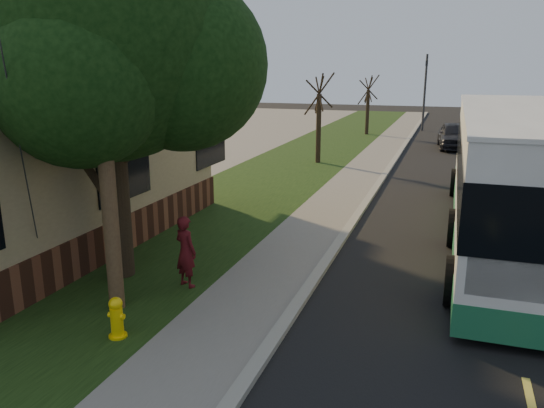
{
  "coord_description": "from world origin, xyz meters",
  "views": [
    {
      "loc": [
        2.62,
        -7.04,
        4.63
      ],
      "look_at": [
        -1.24,
        4.36,
        1.5
      ],
      "focal_mm": 35.0,
      "sensor_mm": 36.0,
      "label": 1
    }
  ],
  "objects_px": {
    "bare_tree_far": "(368,106)",
    "dumpster": "(117,175)",
    "utility_pole": "(98,66)",
    "distant_car": "(455,135)",
    "fire_hydrant": "(117,318)",
    "bare_tree_near": "(319,120)",
    "leafy_tree": "(110,39)",
    "transit_bus": "(513,171)",
    "skateboarder": "(186,251)",
    "traffic_signal": "(425,87)"
  },
  "relations": [
    {
      "from": "bare_tree_far",
      "to": "dumpster",
      "type": "xyz_separation_m",
      "value": [
        -6.37,
        -20.18,
        -1.38
      ]
    },
    {
      "from": "utility_pole",
      "to": "distant_car",
      "type": "bearing_deg",
      "value": 75.98
    },
    {
      "from": "fire_hydrant",
      "to": "bare_tree_near",
      "type": "distance_m",
      "value": 18.1
    },
    {
      "from": "leafy_tree",
      "to": "bare_tree_near",
      "type": "distance_m",
      "value": 15.66
    },
    {
      "from": "dumpster",
      "to": "distant_car",
      "type": "height_order",
      "value": "distant_car"
    },
    {
      "from": "distant_car",
      "to": "transit_bus",
      "type": "bearing_deg",
      "value": -90.05
    },
    {
      "from": "skateboarder",
      "to": "distant_car",
      "type": "distance_m",
      "value": 23.68
    },
    {
      "from": "fire_hydrant",
      "to": "leafy_tree",
      "type": "relative_size",
      "value": 0.09
    },
    {
      "from": "skateboarder",
      "to": "traffic_signal",
      "type": "bearing_deg",
      "value": -72.45
    },
    {
      "from": "utility_pole",
      "to": "distant_car",
      "type": "distance_m",
      "value": 25.51
    },
    {
      "from": "utility_pole",
      "to": "distant_car",
      "type": "relative_size",
      "value": 2.05
    },
    {
      "from": "dumpster",
      "to": "leafy_tree",
      "type": "bearing_deg",
      "value": -54.08
    },
    {
      "from": "dumpster",
      "to": "bare_tree_near",
      "type": "bearing_deg",
      "value": 54.35
    },
    {
      "from": "fire_hydrant",
      "to": "distant_car",
      "type": "height_order",
      "value": "distant_car"
    },
    {
      "from": "traffic_signal",
      "to": "transit_bus",
      "type": "bearing_deg",
      "value": -81.7
    },
    {
      "from": "fire_hydrant",
      "to": "bare_tree_far",
      "type": "bearing_deg",
      "value": 90.76
    },
    {
      "from": "distant_car",
      "to": "skateboarder",
      "type": "bearing_deg",
      "value": -107.82
    },
    {
      "from": "dumpster",
      "to": "skateboarder",
      "type": "bearing_deg",
      "value": -47.3
    },
    {
      "from": "traffic_signal",
      "to": "distant_car",
      "type": "xyz_separation_m",
      "value": [
        2.3,
        -8.55,
        -2.41
      ]
    },
    {
      "from": "traffic_signal",
      "to": "skateboarder",
      "type": "xyz_separation_m",
      "value": [
        -3.0,
        -31.62,
        -2.32
      ]
    },
    {
      "from": "leafy_tree",
      "to": "skateboarder",
      "type": "relative_size",
      "value": 5.02
    },
    {
      "from": "bare_tree_near",
      "to": "bare_tree_far",
      "type": "xyz_separation_m",
      "value": [
        0.5,
        12.0,
        -0.15
      ]
    },
    {
      "from": "utility_pole",
      "to": "traffic_signal",
      "type": "relative_size",
      "value": 1.65
    },
    {
      "from": "transit_bus",
      "to": "skateboarder",
      "type": "distance_m",
      "value": 9.0
    },
    {
      "from": "fire_hydrant",
      "to": "dumpster",
      "type": "xyz_separation_m",
      "value": [
        -6.77,
        9.82,
        0.19
      ]
    },
    {
      "from": "utility_pole",
      "to": "dumpster",
      "type": "relative_size",
      "value": 5.73
    },
    {
      "from": "skateboarder",
      "to": "fire_hydrant",
      "type": "bearing_deg",
      "value": 110.56
    },
    {
      "from": "bare_tree_near",
      "to": "traffic_signal",
      "type": "distance_m",
      "value": 16.52
    },
    {
      "from": "fire_hydrant",
      "to": "traffic_signal",
      "type": "xyz_separation_m",
      "value": [
        3.1,
        34.0,
        2.73
      ]
    },
    {
      "from": "utility_pole",
      "to": "fire_hydrant",
      "type": "bearing_deg",
      "value": -54.62
    },
    {
      "from": "fire_hydrant",
      "to": "transit_bus",
      "type": "xyz_separation_m",
      "value": [
        6.86,
        8.23,
        1.48
      ]
    },
    {
      "from": "utility_pole",
      "to": "leafy_tree",
      "type": "xyz_separation_m",
      "value": [
        -0.87,
        1.66,
        0.54
      ]
    },
    {
      "from": "transit_bus",
      "to": "skateboarder",
      "type": "relative_size",
      "value": 8.55
    },
    {
      "from": "bare_tree_near",
      "to": "traffic_signal",
      "type": "xyz_separation_m",
      "value": [
        4.0,
        16.0,
        1.01
      ]
    },
    {
      "from": "utility_pole",
      "to": "traffic_signal",
      "type": "height_order",
      "value": "utility_pole"
    },
    {
      "from": "skateboarder",
      "to": "dumpster",
      "type": "relative_size",
      "value": 0.98
    },
    {
      "from": "bare_tree_far",
      "to": "dumpster",
      "type": "relative_size",
      "value": 2.55
    },
    {
      "from": "dumpster",
      "to": "utility_pole",
      "type": "bearing_deg",
      "value": -55.52
    },
    {
      "from": "utility_pole",
      "to": "distant_car",
      "type": "xyz_separation_m",
      "value": [
        6.11,
        24.46,
        -3.88
      ]
    },
    {
      "from": "utility_pole",
      "to": "bare_tree_far",
      "type": "xyz_separation_m",
      "value": [
        0.31,
        29.01,
        -2.63
      ]
    },
    {
      "from": "fire_hydrant",
      "to": "dumpster",
      "type": "distance_m",
      "value": 11.93
    },
    {
      "from": "transit_bus",
      "to": "dumpster",
      "type": "distance_m",
      "value": 13.78
    },
    {
      "from": "bare_tree_near",
      "to": "distant_car",
      "type": "bearing_deg",
      "value": 49.79
    },
    {
      "from": "traffic_signal",
      "to": "transit_bus",
      "type": "height_order",
      "value": "traffic_signal"
    },
    {
      "from": "utility_pole",
      "to": "skateboarder",
      "type": "height_order",
      "value": "utility_pole"
    },
    {
      "from": "utility_pole",
      "to": "traffic_signal",
      "type": "bearing_deg",
      "value": 83.42
    },
    {
      "from": "utility_pole",
      "to": "bare_tree_near",
      "type": "distance_m",
      "value": 17.19
    },
    {
      "from": "leafy_tree",
      "to": "dumpster",
      "type": "bearing_deg",
      "value": 125.92
    },
    {
      "from": "bare_tree_far",
      "to": "traffic_signal",
      "type": "height_order",
      "value": "traffic_signal"
    },
    {
      "from": "fire_hydrant",
      "to": "leafy_tree",
      "type": "xyz_separation_m",
      "value": [
        -1.57,
        2.65,
        4.73
      ]
    }
  ]
}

